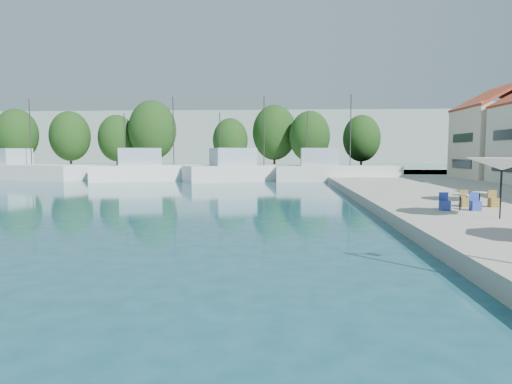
# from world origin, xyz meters

# --- Properties ---
(quay_far) EXTENTS (90.00, 16.00, 0.60)m
(quay_far) POSITION_xyz_m (-8.00, 67.00, 0.30)
(quay_far) COLOR #9F9A8F
(quay_far) RESTS_ON ground
(hill_west) EXTENTS (180.00, 40.00, 16.00)m
(hill_west) POSITION_xyz_m (-30.00, 160.00, 8.00)
(hill_west) COLOR #93A094
(hill_west) RESTS_ON ground
(hill_east) EXTENTS (140.00, 40.00, 12.00)m
(hill_east) POSITION_xyz_m (40.00, 180.00, 6.00)
(hill_east) COLOR #93A094
(hill_east) RESTS_ON ground
(building_06) EXTENTS (9.00, 8.80, 10.20)m
(building_06) POSITION_xyz_m (24.00, 51.00, 5.50)
(building_06) COLOR beige
(building_06) RESTS_ON quay_right
(trawler_01) EXTENTS (20.44, 11.69, 10.20)m
(trawler_01) POSITION_xyz_m (-32.52, 57.66, 1.07)
(trawler_01) COLOR white
(trawler_01) RESTS_ON ground
(trawler_02) EXTENTS (16.35, 9.45, 10.20)m
(trawler_02) POSITION_xyz_m (-13.83, 54.82, 1.07)
(trawler_02) COLOR white
(trawler_02) RESTS_ON ground
(trawler_03) EXTENTS (15.82, 10.83, 10.20)m
(trawler_03) POSITION_xyz_m (-3.01, 55.11, 1.07)
(trawler_03) COLOR silver
(trawler_03) RESTS_ON ground
(trawler_04) EXTENTS (13.87, 3.65, 10.20)m
(trawler_04) POSITION_xyz_m (6.85, 54.33, 1.07)
(trawler_04) COLOR silver
(trawler_04) RESTS_ON ground
(tree_01) EXTENTS (6.28, 6.28, 9.30)m
(tree_01) POSITION_xyz_m (-39.44, 69.18, 5.97)
(tree_01) COLOR #3F2B19
(tree_01) RESTS_ON quay_far
(tree_02) EXTENTS (6.02, 6.02, 8.90)m
(tree_02) POSITION_xyz_m (-31.22, 69.46, 5.74)
(tree_02) COLOR #3F2B19
(tree_02) RESTS_ON quay_far
(tree_03) EXTENTS (5.67, 5.67, 8.39)m
(tree_03) POSITION_xyz_m (-24.37, 70.46, 5.44)
(tree_03) COLOR #3F2B19
(tree_03) RESTS_ON quay_far
(tree_04) EXTENTS (7.07, 7.07, 10.47)m
(tree_04) POSITION_xyz_m (-18.62, 69.74, 6.64)
(tree_04) COLOR #3F2B19
(tree_04) RESTS_ON quay_far
(tree_05) EXTENTS (5.27, 5.27, 7.80)m
(tree_05) POSITION_xyz_m (-6.94, 70.19, 5.10)
(tree_05) COLOR #3F2B19
(tree_05) RESTS_ON quay_far
(tree_06) EXTENTS (6.65, 6.65, 9.84)m
(tree_06) POSITION_xyz_m (-0.35, 71.43, 6.28)
(tree_06) COLOR #3F2B19
(tree_06) RESTS_ON quay_far
(tree_07) EXTENTS (5.83, 5.83, 8.63)m
(tree_07) POSITION_xyz_m (4.75, 68.07, 5.58)
(tree_07) COLOR #3F2B19
(tree_07) RESTS_ON quay_far
(tree_08) EXTENTS (5.61, 5.61, 8.31)m
(tree_08) POSITION_xyz_m (12.74, 71.83, 5.40)
(tree_08) COLOR #3F2B19
(tree_08) RESTS_ON quay_far
(umbrella_white) EXTENTS (2.88, 2.88, 2.50)m
(umbrella_white) POSITION_xyz_m (10.03, 21.15, 2.84)
(umbrella_white) COLOR black
(umbrella_white) RESTS_ON quay_right
(umbrella_cream) EXTENTS (3.03, 3.03, 2.31)m
(umbrella_cream) POSITION_xyz_m (12.81, 27.26, 2.66)
(umbrella_cream) COLOR black
(umbrella_cream) RESTS_ON quay_right
(cafe_table_02) EXTENTS (1.82, 0.70, 0.76)m
(cafe_table_02) POSITION_xyz_m (9.39, 23.73, 0.89)
(cafe_table_02) COLOR black
(cafe_table_02) RESTS_ON quay_right
(cafe_table_03) EXTENTS (1.82, 0.70, 0.76)m
(cafe_table_03) POSITION_xyz_m (10.89, 25.23, 0.89)
(cafe_table_03) COLOR black
(cafe_table_03) RESTS_ON quay_right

